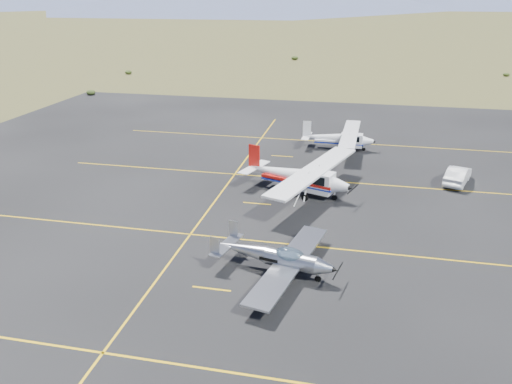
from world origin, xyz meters
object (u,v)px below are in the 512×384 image
at_px(aircraft_cessna, 298,175).
at_px(sedan, 458,175).
at_px(aircraft_plain, 339,138).
at_px(aircraft_low_wing, 278,257).

xyz_separation_m(aircraft_cessna, sedan, (11.75, 4.46, -0.70)).
bearing_deg(aircraft_plain, aircraft_low_wing, -92.79).
bearing_deg(aircraft_cessna, aircraft_plain, 97.40).
bearing_deg(aircraft_plain, aircraft_cessna, -99.30).
distance_m(aircraft_low_wing, aircraft_cessna, 11.40).
height_order(aircraft_plain, sedan, aircraft_plain).
bearing_deg(sedan, aircraft_low_wing, 73.77).
xyz_separation_m(aircraft_plain, sedan, (9.46, -7.14, -0.44)).
bearing_deg(aircraft_low_wing, aircraft_plain, 97.56).
height_order(aircraft_low_wing, aircraft_plain, aircraft_plain).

